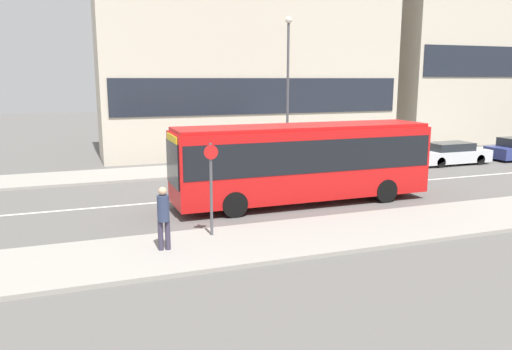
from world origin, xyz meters
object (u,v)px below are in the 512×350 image
Objects in this scene: city_bus at (302,158)px; bus_stop_sign at (211,182)px; parked_car_0 at (451,154)px; street_lamp at (288,78)px; pedestrian_near_stop at (163,214)px.

bus_stop_sign is (-4.64, -3.26, -0.00)m from city_bus.
bus_stop_sign is at bearing -152.82° from parked_car_0.
city_bus reaches higher than bus_stop_sign.
parked_car_0 is at bearing 27.18° from bus_stop_sign.
parked_car_0 is 10.71m from street_lamp.
city_bus reaches higher than parked_car_0.
street_lamp reaches higher than bus_stop_sign.
city_bus is 8.67m from street_lamp.
parked_car_0 is (12.23, 5.40, -1.20)m from city_bus.
city_bus is at bearing -138.99° from pedestrian_near_stop.
city_bus is 5.67m from bus_stop_sign.
city_bus is 5.67× the size of pedestrian_near_stop.
pedestrian_near_stop is 15.24m from street_lamp.
bus_stop_sign is (1.63, 0.85, 0.63)m from pedestrian_near_stop.
bus_stop_sign reaches higher than parked_car_0.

